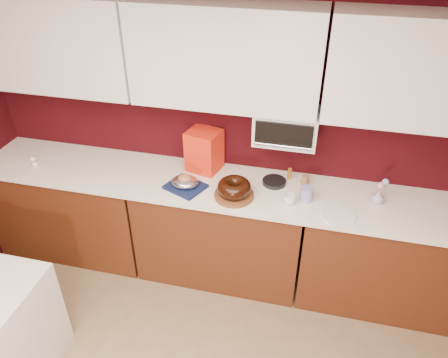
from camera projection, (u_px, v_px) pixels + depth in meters
wall_back at (230, 126)px, 3.41m from camera, size 4.00×0.02×2.50m
base_cabinet_left at (75, 208)px, 3.88m from camera, size 1.31×0.58×0.86m
base_cabinet_center at (221, 231)px, 3.61m from camera, size 1.31×0.58×0.86m
base_cabinet_right at (389, 258)px, 3.35m from camera, size 1.31×0.58×0.86m
countertop at (221, 186)px, 3.37m from camera, size 4.00×0.62×0.04m
upper_cabinet_left at (49, 43)px, 3.21m from camera, size 1.31×0.33×0.70m
upper_cabinet_center at (225, 56)px, 2.95m from camera, size 1.31×0.33×0.70m
upper_cabinet_right at (435, 72)px, 2.69m from camera, size 1.31×0.33×0.70m
toaster_oven at (286, 125)px, 3.14m from camera, size 0.45×0.30×0.25m
toaster_oven_door at (284, 135)px, 3.01m from camera, size 0.40×0.02×0.18m
toaster_oven_handle at (283, 146)px, 3.04m from camera, size 0.42×0.02×0.02m
cake_base at (234, 195)px, 3.21m from camera, size 0.32×0.32×0.03m
bundt_cake at (234, 188)px, 3.17m from camera, size 0.29×0.29×0.10m
navy_towel at (185, 187)px, 3.31m from camera, size 0.34×0.32×0.02m
foil_ham_nest at (185, 182)px, 3.28m from camera, size 0.22×0.19×0.08m
roasted_ham at (185, 179)px, 3.27m from camera, size 0.13×0.11×0.07m
pandoro_box at (204, 150)px, 3.45m from camera, size 0.29×0.28×0.34m
dark_pan at (274, 182)px, 3.35m from camera, size 0.23×0.23×0.03m
coffee_mug at (290, 199)px, 3.12m from camera, size 0.10×0.10×0.09m
blue_jar at (306, 194)px, 3.15m from camera, size 0.12×0.12×0.11m
flower_vase at (378, 196)px, 3.13m from camera, size 0.07×0.07×0.11m
flower_pink at (381, 186)px, 3.08m from camera, size 0.05×0.05×0.05m
flower_blue at (386, 182)px, 3.07m from camera, size 0.05×0.05×0.05m
china_plate at (339, 216)px, 3.01m from camera, size 0.31×0.31×0.01m
amber_bottle at (290, 174)px, 3.39m from camera, size 0.04×0.04×0.09m
paper_cup at (305, 180)px, 3.32m from camera, size 0.07×0.07×0.08m
egg_left at (35, 164)px, 3.56m from camera, size 0.06×0.06×0.04m
egg_right at (33, 159)px, 3.62m from camera, size 0.06×0.05×0.04m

